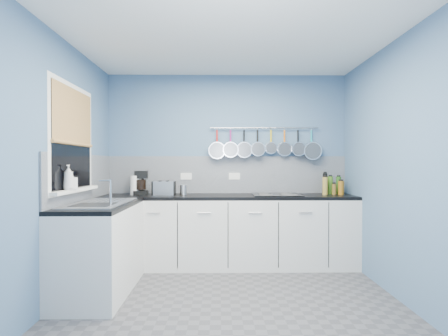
{
  "coord_description": "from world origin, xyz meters",
  "views": [
    {
      "loc": [
        -0.1,
        -3.17,
        1.3
      ],
      "look_at": [
        -0.05,
        0.75,
        1.25
      ],
      "focal_mm": 27.6,
      "sensor_mm": 36.0,
      "label": 1
    }
  ],
  "objects_px": {
    "coffee_maker": "(141,183)",
    "soap_bottle_b": "(72,181)",
    "toaster": "(164,188)",
    "hob": "(276,195)",
    "soap_bottle_a": "(68,177)",
    "paper_towel": "(135,185)",
    "canister": "(183,190)"
  },
  "relations": [
    {
      "from": "soap_bottle_a",
      "to": "canister",
      "type": "relative_size",
      "value": 1.91
    },
    {
      "from": "soap_bottle_a",
      "to": "toaster",
      "type": "relative_size",
      "value": 0.88
    },
    {
      "from": "coffee_maker",
      "to": "toaster",
      "type": "bearing_deg",
      "value": -10.86
    },
    {
      "from": "paper_towel",
      "to": "canister",
      "type": "xyz_separation_m",
      "value": [
        0.62,
        0.02,
        -0.06
      ]
    },
    {
      "from": "coffee_maker",
      "to": "hob",
      "type": "relative_size",
      "value": 0.51
    },
    {
      "from": "canister",
      "to": "soap_bottle_b",
      "type": "bearing_deg",
      "value": -132.09
    },
    {
      "from": "coffee_maker",
      "to": "canister",
      "type": "relative_size",
      "value": 2.46
    },
    {
      "from": "toaster",
      "to": "hob",
      "type": "bearing_deg",
      "value": 1.25
    },
    {
      "from": "soap_bottle_a",
      "to": "soap_bottle_b",
      "type": "distance_m",
      "value": 0.08
    },
    {
      "from": "paper_towel",
      "to": "hob",
      "type": "xyz_separation_m",
      "value": [
        1.8,
        -0.03,
        -0.12
      ]
    },
    {
      "from": "soap_bottle_a",
      "to": "coffee_maker",
      "type": "xyz_separation_m",
      "value": [
        0.42,
        1.15,
        -0.12
      ]
    },
    {
      "from": "soap_bottle_a",
      "to": "paper_towel",
      "type": "relative_size",
      "value": 0.97
    },
    {
      "from": "hob",
      "to": "canister",
      "type": "bearing_deg",
      "value": 177.72
    },
    {
      "from": "soap_bottle_a",
      "to": "hob",
      "type": "height_order",
      "value": "soap_bottle_a"
    },
    {
      "from": "hob",
      "to": "soap_bottle_a",
      "type": "bearing_deg",
      "value": -153.06
    },
    {
      "from": "soap_bottle_b",
      "to": "toaster",
      "type": "bearing_deg",
      "value": 55.83
    },
    {
      "from": "soap_bottle_b",
      "to": "hob",
      "type": "distance_m",
      "value": 2.39
    },
    {
      "from": "soap_bottle_b",
      "to": "soap_bottle_a",
      "type": "bearing_deg",
      "value": -90.0
    },
    {
      "from": "canister",
      "to": "hob",
      "type": "bearing_deg",
      "value": -2.28
    },
    {
      "from": "coffee_maker",
      "to": "toaster",
      "type": "distance_m",
      "value": 0.3
    },
    {
      "from": "coffee_maker",
      "to": "soap_bottle_b",
      "type": "bearing_deg",
      "value": -118.74
    },
    {
      "from": "paper_towel",
      "to": "coffee_maker",
      "type": "distance_m",
      "value": 0.09
    },
    {
      "from": "soap_bottle_a",
      "to": "soap_bottle_b",
      "type": "bearing_deg",
      "value": 90.0
    },
    {
      "from": "soap_bottle_a",
      "to": "coffee_maker",
      "type": "relative_size",
      "value": 0.78
    },
    {
      "from": "paper_towel",
      "to": "toaster",
      "type": "xyz_separation_m",
      "value": [
        0.37,
        0.01,
        -0.04
      ]
    },
    {
      "from": "soap_bottle_b",
      "to": "canister",
      "type": "height_order",
      "value": "soap_bottle_b"
    },
    {
      "from": "soap_bottle_b",
      "to": "coffee_maker",
      "type": "distance_m",
      "value": 1.16
    },
    {
      "from": "soap_bottle_a",
      "to": "hob",
      "type": "xyz_separation_m",
      "value": [
        2.15,
        1.09,
        -0.26
      ]
    },
    {
      "from": "paper_towel",
      "to": "hob",
      "type": "relative_size",
      "value": 0.41
    },
    {
      "from": "canister",
      "to": "paper_towel",
      "type": "bearing_deg",
      "value": -178.12
    },
    {
      "from": "paper_towel",
      "to": "hob",
      "type": "bearing_deg",
      "value": -0.85
    },
    {
      "from": "soap_bottle_b",
      "to": "coffee_maker",
      "type": "xyz_separation_m",
      "value": [
        0.42,
        1.08,
        -0.08
      ]
    }
  ]
}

